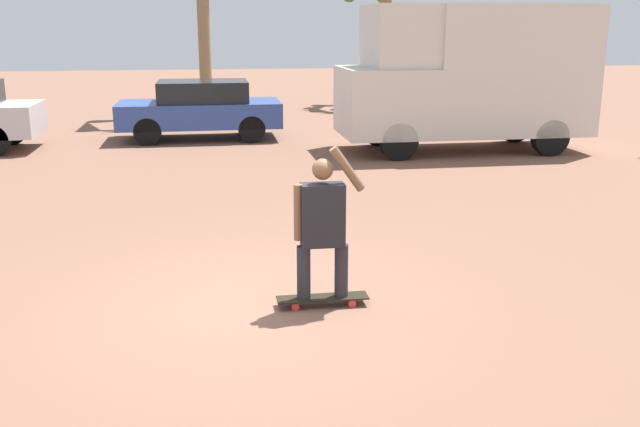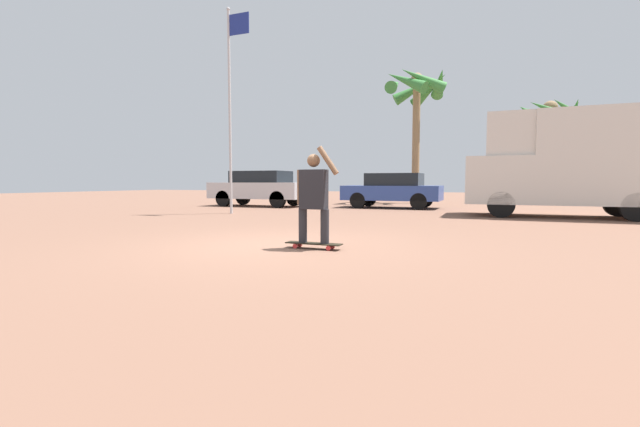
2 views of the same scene
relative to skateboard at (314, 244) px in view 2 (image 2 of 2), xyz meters
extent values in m
plane|color=brown|center=(-0.69, 0.11, -0.08)|extent=(80.00, 80.00, 0.00)
cube|color=black|center=(0.00, 0.00, 0.01)|extent=(0.95, 0.22, 0.02)
cylinder|color=red|center=(-0.29, -0.09, -0.04)|extent=(0.08, 0.03, 0.08)
cylinder|color=red|center=(-0.29, 0.09, -0.04)|extent=(0.08, 0.03, 0.08)
cylinder|color=red|center=(0.29, -0.09, -0.04)|extent=(0.08, 0.03, 0.08)
cylinder|color=red|center=(0.29, 0.09, -0.04)|extent=(0.08, 0.03, 0.08)
cylinder|color=#28282D|center=(-0.20, 0.00, 0.30)|extent=(0.14, 0.14, 0.56)
cylinder|color=#28282D|center=(0.20, 0.00, 0.30)|extent=(0.14, 0.14, 0.56)
cube|color=#232328|center=(0.00, 0.00, 0.90)|extent=(0.44, 0.22, 0.64)
sphere|color=brown|center=(0.00, 0.00, 1.37)|extent=(0.21, 0.21, 0.21)
cylinder|color=brown|center=(-0.25, 0.00, 0.93)|extent=(0.09, 0.09, 0.57)
cylinder|color=brown|center=(0.25, 0.00, 1.36)|extent=(0.37, 0.09, 0.47)
cylinder|color=black|center=(2.93, 7.83, 0.32)|extent=(0.81, 0.28, 0.81)
cylinder|color=black|center=(2.93, 9.74, 0.32)|extent=(0.81, 0.28, 0.81)
cylinder|color=black|center=(6.38, 7.83, 0.32)|extent=(0.81, 0.28, 0.81)
cylinder|color=black|center=(6.38, 9.74, 0.32)|extent=(0.81, 0.28, 0.81)
cube|color=silver|center=(2.85, 8.78, 1.07)|extent=(1.95, 2.20, 1.50)
cube|color=black|center=(2.46, 8.78, 1.37)|extent=(0.04, 1.87, 0.75)
cube|color=silver|center=(5.63, 8.78, 1.74)|extent=(3.62, 2.20, 2.84)
cube|color=silver|center=(3.14, 8.78, 2.49)|extent=(1.36, 2.02, 1.34)
cylinder|color=black|center=(-2.52, 10.63, 0.25)|extent=(0.66, 0.22, 0.66)
cylinder|color=black|center=(-2.52, 12.26, 0.25)|extent=(0.66, 0.22, 0.66)
cylinder|color=black|center=(-0.02, 10.63, 0.25)|extent=(0.66, 0.22, 0.66)
cylinder|color=black|center=(-0.02, 12.26, 0.25)|extent=(0.66, 0.22, 0.66)
cube|color=#2D4793|center=(-1.27, 11.44, 0.56)|extent=(4.03, 1.85, 0.61)
cube|color=black|center=(-1.17, 11.44, 1.12)|extent=(2.21, 1.63, 0.51)
cylinder|color=black|center=(-8.50, 9.66, 0.28)|extent=(0.71, 0.22, 0.71)
cylinder|color=black|center=(-8.50, 11.26, 0.28)|extent=(0.71, 0.22, 0.71)
cylinder|color=black|center=(-5.77, 9.66, 0.28)|extent=(0.71, 0.22, 0.71)
cylinder|color=black|center=(-5.77, 11.26, 0.28)|extent=(0.71, 0.22, 0.71)
cube|color=#BCBCC1|center=(-7.13, 10.46, 0.63)|extent=(4.41, 1.82, 0.71)
cube|color=black|center=(-7.02, 10.46, 1.25)|extent=(2.42, 1.61, 0.51)
cylinder|color=#8E704C|center=(5.24, 18.44, 2.35)|extent=(0.45, 0.45, 4.85)
sphere|color=#8E704C|center=(5.24, 18.44, 4.77)|extent=(0.72, 0.72, 0.72)
cone|color=#387F38|center=(6.31, 18.48, 4.44)|extent=(0.68, 2.15, 1.62)
cone|color=#387F38|center=(5.90, 19.28, 4.39)|extent=(2.00, 1.75, 1.75)
cone|color=#387F38|center=(5.29, 19.51, 4.49)|extent=(2.20, 0.68, 1.48)
cone|color=#387F38|center=(4.49, 19.20, 4.38)|extent=(1.87, 1.86, 1.79)
cone|color=#387F38|center=(4.19, 18.61, 4.42)|extent=(0.93, 2.18, 1.67)
cone|color=#387F38|center=(4.34, 17.88, 4.47)|extent=(1.65, 2.15, 1.53)
cone|color=#387F38|center=(5.20, 17.37, 4.49)|extent=(2.20, 0.68, 1.47)
cone|color=#387F38|center=(5.97, 17.66, 4.51)|extent=(2.01, 1.93, 1.41)
cylinder|color=#8E704C|center=(-1.07, 15.96, 3.08)|extent=(0.38, 0.38, 6.33)
sphere|color=#8E704C|center=(-1.07, 15.96, 6.25)|extent=(0.60, 0.60, 0.60)
cone|color=#387F38|center=(0.02, 16.22, 6.01)|extent=(1.15, 2.41, 1.37)
cone|color=#387F38|center=(-0.59, 16.97, 5.87)|extent=(2.27, 1.53, 1.77)
cone|color=#387F38|center=(-1.40, 17.04, 5.93)|extent=(2.37, 1.26, 1.61)
cone|color=#387F38|center=(-2.20, 15.92, 6.04)|extent=(0.71, 2.35, 1.30)
cone|color=#387F38|center=(-1.43, 14.89, 5.96)|extent=(2.38, 1.33, 1.53)
cone|color=#387F38|center=(-0.62, 14.93, 5.98)|extent=(2.37, 1.50, 1.48)
cylinder|color=#B7B7BC|center=(-5.74, 6.16, 3.35)|extent=(0.09, 0.09, 6.86)
sphere|color=#B7B7BC|center=(-5.74, 6.16, 6.83)|extent=(0.12, 0.12, 0.12)
cube|color=navy|center=(-5.32, 6.16, 6.29)|extent=(0.75, 0.02, 0.69)
camera|label=1|loc=(-1.12, -6.81, 2.76)|focal=40.00mm
camera|label=2|loc=(2.73, -6.41, 1.02)|focal=24.00mm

